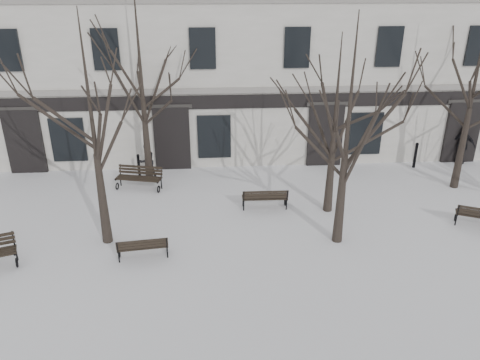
{
  "coord_description": "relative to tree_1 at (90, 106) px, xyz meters",
  "views": [
    {
      "loc": [
        -1.76,
        -12.25,
        8.3
      ],
      "look_at": [
        -0.75,
        3.0,
        1.51
      ],
      "focal_mm": 35.0,
      "sensor_mm": 36.0,
      "label": 1
    }
  ],
  "objects": [
    {
      "name": "ground",
      "position": [
        5.32,
        -1.61,
        -4.67
      ],
      "size": [
        100.0,
        100.0,
        0.0
      ],
      "primitive_type": "plane",
      "color": "white",
      "rests_on": "ground"
    },
    {
      "name": "building",
      "position": [
        5.32,
        11.35,
        0.84
      ],
      "size": [
        40.4,
        10.2,
        11.4
      ],
      "color": "silver",
      "rests_on": "ground"
    },
    {
      "name": "tree_1",
      "position": [
        0.0,
        0.0,
        0.0
      ],
      "size": [
        5.24,
        5.24,
        7.48
      ],
      "color": "black",
      "rests_on": "ground"
    },
    {
      "name": "tree_2",
      "position": [
        7.74,
        -0.47,
        -0.06
      ],
      "size": [
        5.17,
        5.17,
        7.38
      ],
      "color": "black",
      "rests_on": "ground"
    },
    {
      "name": "tree_4",
      "position": [
        0.84,
        5.15,
        0.58
      ],
      "size": [
        5.89,
        5.89,
        8.41
      ],
      "color": "black",
      "rests_on": "ground"
    },
    {
      "name": "tree_5",
      "position": [
        7.94,
        1.74,
        -0.58
      ],
      "size": [
        4.59,
        4.59,
        6.55
      ],
      "color": "black",
      "rests_on": "ground"
    },
    {
      "name": "tree_6",
      "position": [
        13.8,
        3.49,
        0.38
      ],
      "size": [
        5.66,
        5.66,
        8.09
      ],
      "color": "black",
      "rests_on": "ground"
    },
    {
      "name": "bench_1",
      "position": [
        1.34,
        -1.13,
        -4.24
      ],
      "size": [
        1.64,
        0.76,
        0.8
      ],
      "rotation": [
        0.0,
        0.0,
        3.26
      ],
      "color": "black",
      "rests_on": "ground"
    },
    {
      "name": "bench_3",
      "position": [
        0.54,
        4.2,
        -4.16
      ],
      "size": [
        1.99,
        1.09,
        0.96
      ],
      "rotation": [
        0.0,
        0.0,
        -0.23
      ],
      "color": "black",
      "rests_on": "ground"
    },
    {
      "name": "bench_4",
      "position": [
        5.56,
        2.02,
        -4.2
      ],
      "size": [
        1.74,
        0.65,
        0.87
      ],
      "rotation": [
        0.0,
        0.0,
        3.13
      ],
      "color": "black",
      "rests_on": "ground"
    },
    {
      "name": "bollard_a",
      "position": [
        0.36,
        5.49,
        -4.11
      ],
      "size": [
        0.14,
        0.14,
        1.06
      ],
      "color": "black",
      "rests_on": "ground"
    },
    {
      "name": "bollard_b",
      "position": [
        12.97,
        5.72,
        -4.02
      ],
      "size": [
        0.16,
        0.16,
        1.22
      ],
      "color": "black",
      "rests_on": "ground"
    },
    {
      "name": "pedestrian_b",
      "position": [
        0.75,
        5.36,
        -4.67
      ],
      "size": [
        0.96,
        0.91,
        1.56
      ],
      "primitive_type": "imported",
      "rotation": [
        0.0,
        0.0,
        3.73
      ],
      "color": "black",
      "rests_on": "ground"
    },
    {
      "name": "pedestrian_c",
      "position": [
        15.33,
        6.04,
        -4.67
      ],
      "size": [
        1.12,
        1.04,
        1.85
      ],
      "primitive_type": "imported",
      "rotation": [
        0.0,
        0.0,
        2.45
      ],
      "color": "black",
      "rests_on": "ground"
    }
  ]
}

